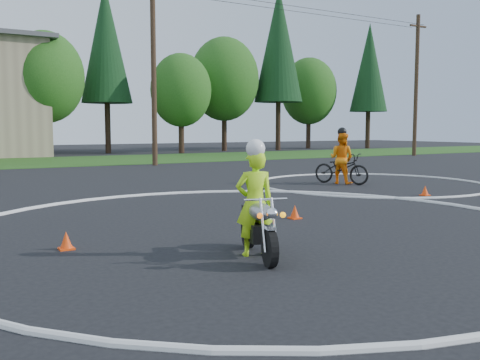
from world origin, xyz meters
TOP-DOWN VIEW (x-y plane):
  - ground at (0.00, 0.00)m, footprint 120.00×120.00m
  - grass_strip at (0.00, 27.00)m, footprint 120.00×10.00m
  - course_markings at (2.17, 4.35)m, footprint 19.05×19.05m
  - primary_motorcycle at (-1.26, 0.92)m, footprint 0.86×1.81m
  - rider_primary_grp at (-1.25, 1.05)m, footprint 0.69×0.56m
  - rider_second_grp at (7.18, 8.62)m, footprint 1.46×2.22m
  - traffic_cones at (3.97, 2.05)m, footprint 17.20×11.08m
  - treeline at (14.78, 34.61)m, footprint 38.20×8.10m
  - utility_poles at (5.00, 21.00)m, footprint 41.60×1.12m

SIDE VIEW (x-z plane):
  - ground at x=0.00m, z-range 0.00..0.00m
  - course_markings at x=2.17m, z-range -0.05..0.07m
  - grass_strip at x=0.00m, z-range 0.00..0.02m
  - traffic_cones at x=3.97m, z-range -0.01..0.29m
  - primary_motorcycle at x=-1.26m, z-range -0.01..0.97m
  - rider_second_grp at x=7.18m, z-range -0.30..1.72m
  - rider_primary_grp at x=-1.25m, z-range -0.03..1.79m
  - utility_poles at x=5.00m, z-range 0.20..10.20m
  - treeline at x=14.78m, z-range -0.64..13.88m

